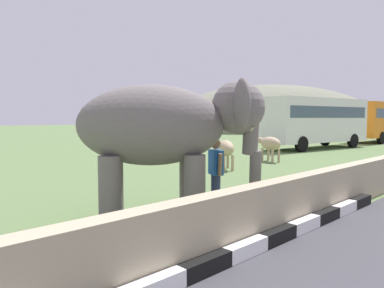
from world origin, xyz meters
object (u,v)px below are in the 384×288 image
object	(u,v)px
cow_near	(226,149)
bus_white	(315,119)
person_handler	(216,170)
bus_orange	(382,119)
cow_mid	(270,144)
elephant	(169,128)

from	to	relation	value
cow_near	bus_white	bearing A→B (deg)	10.85
person_handler	bus_orange	size ratio (longest dim) A/B	0.18
bus_white	cow_near	size ratio (longest dim) A/B	5.30
cow_mid	cow_near	bearing A→B (deg)	-175.94
person_handler	cow_mid	size ratio (longest dim) A/B	0.87
elephant	bus_white	world-z (taller)	bus_white
person_handler	bus_orange	bearing A→B (deg)	11.29
elephant	bus_orange	world-z (taller)	bus_orange
elephant	cow_near	xyz separation A→B (m)	(6.40, 3.90, -1.07)
bus_white	elephant	bearing A→B (deg)	-161.53
bus_orange	person_handler	bearing A→B (deg)	-168.71
elephant	cow_near	distance (m)	7.57
bus_orange	elephant	bearing A→B (deg)	-169.53
elephant	bus_white	distance (m)	19.79
person_handler	elephant	bearing A→B (deg)	171.61
bus_white	cow_mid	world-z (taller)	bus_white
elephant	bus_white	size ratio (longest dim) A/B	0.42
cow_near	cow_mid	xyz separation A→B (m)	(3.64, 0.26, 0.00)
elephant	cow_mid	distance (m)	10.91
elephant	cow_mid	size ratio (longest dim) A/B	2.07
elephant	person_handler	bearing A→B (deg)	-8.39
person_handler	cow_mid	xyz separation A→B (m)	(8.76, 4.34, -0.06)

